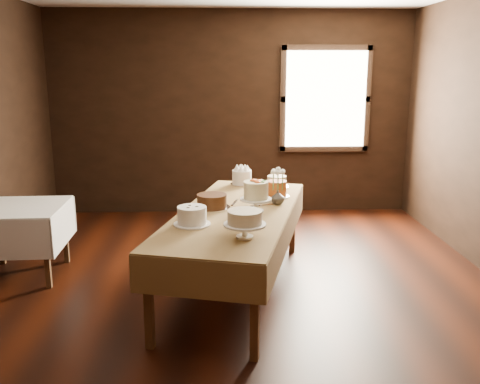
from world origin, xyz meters
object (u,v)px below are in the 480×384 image
object	(u,v)px
cake_swirl	(192,216)
cake_server_e	(196,216)
cake_meringue	(242,178)
cake_flowers	(256,198)
cake_server_b	(257,227)
flower_vase	(278,197)
side_table	(19,215)
cake_chocolate	(212,202)
display_table	(236,217)
cake_caramel	(277,189)
cake_server_d	(267,205)
cake_speckled	(277,182)
cake_server_c	(236,201)
cake_cream	(245,225)

from	to	relation	value
cake_swirl	cake_server_e	distance (m)	0.25
cake_meringue	cake_flowers	distance (m)	1.13
cake_server_e	cake_server_b	bearing A→B (deg)	11.15
flower_vase	side_table	bearing A→B (deg)	174.83
side_table	cake_meringue	world-z (taller)	cake_meringue
side_table	cake_flowers	size ratio (longest dim) A/B	2.99
cake_chocolate	cake_swirl	bearing A→B (deg)	-106.98
cake_server_b	flower_vase	world-z (taller)	flower_vase
display_table	cake_server_b	distance (m)	0.53
cake_flowers	cake_swirl	bearing A→B (deg)	-146.10
cake_caramel	cake_chocolate	xyz separation A→B (m)	(-0.64, -0.40, -0.02)
cake_server_d	cake_server_e	size ratio (longest dim) A/B	1.00
cake_speckled	cake_swirl	xyz separation A→B (m)	(-0.85, -1.35, 0.01)
cake_meringue	cake_server_b	world-z (taller)	cake_meringue
cake_server_c	cake_server_e	xyz separation A→B (m)	(-0.37, -0.50, 0.00)
flower_vase	cake_server_c	bearing A→B (deg)	164.30
cake_flowers	cake_server_c	distance (m)	0.43
cake_speckled	flower_vase	distance (m)	0.72
cake_speckled	cake_cream	world-z (taller)	cake_cream
side_table	cake_server_e	world-z (taller)	cake_server_e
cake_cream	cake_caramel	bearing A→B (deg)	73.33
cake_speckled	cake_server_c	bearing A→B (deg)	-127.39
side_table	flower_vase	distance (m)	2.53
cake_meringue	cake_swirl	world-z (taller)	cake_meringue
side_table	cake_server_c	distance (m)	2.12
cake_speckled	cake_meringue	bearing A→B (deg)	158.80
cake_caramel	cake_server_d	size ratio (longest dim) A/B	1.08
cake_speckled	cake_swirl	bearing A→B (deg)	-122.13
cake_meringue	cake_caramel	world-z (taller)	cake_caramel
side_table	cake_server_d	size ratio (longest dim) A/B	3.61
cake_flowers	cake_server_b	world-z (taller)	cake_flowers
cake_speckled	cake_server_b	bearing A→B (deg)	-102.41
cake_swirl	cake_server_b	world-z (taller)	cake_swirl
cake_cream	side_table	bearing A→B (deg)	150.30
cake_caramel	cake_server_c	size ratio (longest dim) A/B	1.08
cake_server_b	cake_server_e	size ratio (longest dim) A/B	1.00
cake_meringue	cake_cream	bearing A→B (deg)	-91.92
cake_meringue	cake_server_b	xyz separation A→B (m)	(0.05, -1.58, -0.07)
cake_server_d	cake_server_e	world-z (taller)	same
cake_chocolate	cake_server_b	bearing A→B (deg)	-58.19
side_table	flower_vase	size ratio (longest dim) A/B	6.49
cake_meringue	cake_server_c	bearing A→B (deg)	-97.01
display_table	cake_server_c	xyz separation A→B (m)	(0.01, 0.33, 0.06)
cake_chocolate	cake_flowers	bearing A→B (deg)	-20.56
cake_caramel	cake_chocolate	distance (m)	0.76
cake_flowers	cake_server_b	size ratio (longest dim) A/B	1.21
side_table	flower_vase	xyz separation A→B (m)	(2.51, -0.23, 0.20)
cake_speckled	cake_chocolate	xyz separation A→B (m)	(-0.69, -0.83, 0.00)
cake_meringue	cake_server_c	distance (m)	0.76
cake_meringue	cake_chocolate	world-z (taller)	cake_meringue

